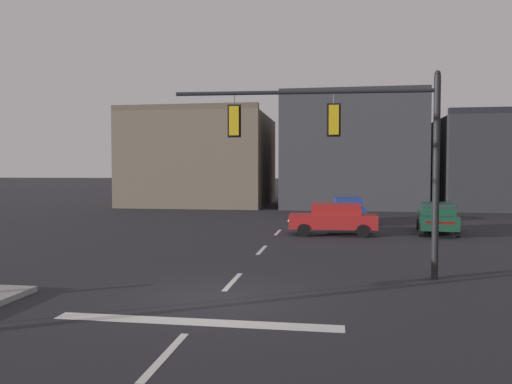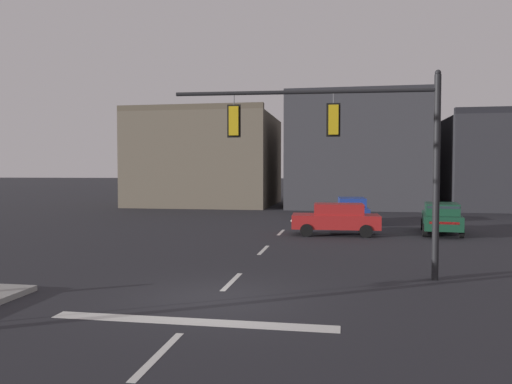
{
  "view_description": "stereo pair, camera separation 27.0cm",
  "coord_description": "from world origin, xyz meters",
  "px_view_note": "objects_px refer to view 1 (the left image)",
  "views": [
    {
      "loc": [
        2.96,
        -12.43,
        3.29
      ],
      "look_at": [
        0.44,
        3.67,
        2.6
      ],
      "focal_mm": 35.15,
      "sensor_mm": 36.0,
      "label": 1
    },
    {
      "loc": [
        3.22,
        -12.38,
        3.29
      ],
      "look_at": [
        0.44,
        3.67,
        2.6
      ],
      "focal_mm": 35.15,
      "sensor_mm": 36.0,
      "label": 2
    }
  ],
  "objects_px": {
    "signal_mast_near_side": "(354,139)",
    "car_lot_middle": "(437,217)",
    "car_lot_farside": "(333,218)",
    "car_lot_nearside": "(348,210)"
  },
  "relations": [
    {
      "from": "car_lot_farside",
      "to": "car_lot_middle",
      "type": "bearing_deg",
      "value": 14.34
    },
    {
      "from": "car_lot_middle",
      "to": "car_lot_farside",
      "type": "height_order",
      "value": "same"
    },
    {
      "from": "car_lot_middle",
      "to": "car_lot_farside",
      "type": "bearing_deg",
      "value": -165.66
    },
    {
      "from": "car_lot_middle",
      "to": "car_lot_farside",
      "type": "relative_size",
      "value": 1.02
    },
    {
      "from": "signal_mast_near_side",
      "to": "car_lot_middle",
      "type": "bearing_deg",
      "value": 67.87
    },
    {
      "from": "signal_mast_near_side",
      "to": "car_lot_farside",
      "type": "distance_m",
      "value": 10.86
    },
    {
      "from": "signal_mast_near_side",
      "to": "car_lot_farside",
      "type": "height_order",
      "value": "signal_mast_near_side"
    },
    {
      "from": "signal_mast_near_side",
      "to": "car_lot_nearside",
      "type": "xyz_separation_m",
      "value": [
        0.24,
        16.04,
        -3.41
      ]
    },
    {
      "from": "car_lot_nearside",
      "to": "car_lot_farside",
      "type": "height_order",
      "value": "same"
    },
    {
      "from": "car_lot_farside",
      "to": "signal_mast_near_side",
      "type": "bearing_deg",
      "value": -86.51
    }
  ]
}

